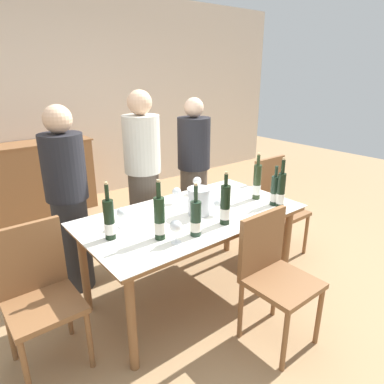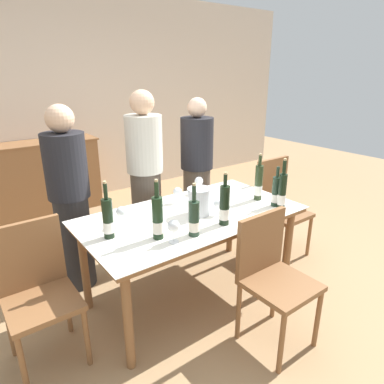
# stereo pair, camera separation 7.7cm
# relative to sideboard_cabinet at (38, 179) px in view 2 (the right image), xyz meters

# --- Properties ---
(ground_plane) EXTENTS (12.00, 12.00, 0.00)m
(ground_plane) POSITION_rel_sideboard_cabinet_xyz_m (0.54, -2.58, -0.47)
(ground_plane) COLOR #A37F56
(back_wall) EXTENTS (8.00, 0.10, 2.80)m
(back_wall) POSITION_rel_sideboard_cabinet_xyz_m (0.54, 0.29, 0.93)
(back_wall) COLOR beige
(back_wall) RESTS_ON ground_plane
(sideboard_cabinet) EXTENTS (1.55, 0.46, 0.94)m
(sideboard_cabinet) POSITION_rel_sideboard_cabinet_xyz_m (0.00, 0.00, 0.00)
(sideboard_cabinet) COLOR brown
(sideboard_cabinet) RESTS_ON ground_plane
(dining_table) EXTENTS (1.70, 0.91, 0.74)m
(dining_table) POSITION_rel_sideboard_cabinet_xyz_m (0.54, -2.58, 0.19)
(dining_table) COLOR brown
(dining_table) RESTS_ON ground_plane
(ice_bucket) EXTENTS (0.18, 0.18, 0.21)m
(ice_bucket) POSITION_rel_sideboard_cabinet_xyz_m (0.58, -2.61, 0.38)
(ice_bucket) COLOR silver
(ice_bucket) RESTS_ON dining_table
(wine_bottle_0) EXTENTS (0.07, 0.07, 0.37)m
(wine_bottle_0) POSITION_rel_sideboard_cabinet_xyz_m (0.33, -2.87, 0.38)
(wine_bottle_0) COLOR #1E3323
(wine_bottle_0) RESTS_ON dining_table
(wine_bottle_1) EXTENTS (0.06, 0.06, 0.41)m
(wine_bottle_1) POSITION_rel_sideboard_cabinet_xyz_m (1.17, -2.92, 0.41)
(wine_bottle_1) COLOR black
(wine_bottle_1) RESTS_ON dining_table
(wine_bottle_2) EXTENTS (0.07, 0.07, 0.41)m
(wine_bottle_2) POSITION_rel_sideboard_cabinet_xyz_m (0.12, -2.76, 0.40)
(wine_bottle_2) COLOR black
(wine_bottle_2) RESTS_ON dining_table
(wine_bottle_3) EXTENTS (0.07, 0.07, 0.39)m
(wine_bottle_3) POSITION_rel_sideboard_cabinet_xyz_m (0.61, -2.86, 0.40)
(wine_bottle_3) COLOR black
(wine_bottle_3) RESTS_ON dining_table
(wine_bottle_4) EXTENTS (0.07, 0.07, 0.39)m
(wine_bottle_4) POSITION_rel_sideboard_cabinet_xyz_m (-0.14, -2.56, 0.40)
(wine_bottle_4) COLOR black
(wine_bottle_4) RESTS_ON dining_table
(wine_bottle_5) EXTENTS (0.07, 0.07, 0.40)m
(wine_bottle_5) POSITION_rel_sideboard_cabinet_xyz_m (1.17, -2.66, 0.41)
(wine_bottle_5) COLOR #28381E
(wine_bottle_5) RESTS_ON dining_table
(wine_bottle_6) EXTENTS (0.07, 0.07, 0.33)m
(wine_bottle_6) POSITION_rel_sideboard_cabinet_xyz_m (1.18, -2.85, 0.38)
(wine_bottle_6) COLOR #1E3323
(wine_bottle_6) RESTS_ON dining_table
(wine_glass_0) EXTENTS (0.08, 0.08, 0.15)m
(wine_glass_0) POSITION_rel_sideboard_cabinet_xyz_m (0.87, -2.23, 0.37)
(wine_glass_0) COLOR white
(wine_glass_0) RESTS_ON dining_table
(wine_glass_1) EXTENTS (0.08, 0.08, 0.15)m
(wine_glass_1) POSITION_rel_sideboard_cabinet_xyz_m (0.01, -2.45, 0.37)
(wine_glass_1) COLOR white
(wine_glass_1) RESTS_ON dining_table
(wine_glass_2) EXTENTS (0.08, 0.08, 0.13)m
(wine_glass_2) POSITION_rel_sideboard_cabinet_xyz_m (0.68, -2.71, 0.35)
(wine_glass_2) COLOR white
(wine_glass_2) RESTS_ON dining_table
(wine_glass_3) EXTENTS (0.07, 0.07, 0.13)m
(wine_glass_3) POSITION_rel_sideboard_cabinet_xyz_m (0.59, -2.31, 0.36)
(wine_glass_3) COLOR white
(wine_glass_3) RESTS_ON dining_table
(wine_glass_4) EXTENTS (0.08, 0.08, 0.16)m
(wine_glass_4) POSITION_rel_sideboard_cabinet_xyz_m (0.17, -2.87, 0.38)
(wine_glass_4) COLOR white
(wine_glass_4) RESTS_ON dining_table
(chair_left_end) EXTENTS (0.42, 0.42, 0.91)m
(chair_left_end) POSITION_rel_sideboard_cabinet_xyz_m (-0.61, -2.49, 0.05)
(chair_left_end) COLOR brown
(chair_left_end) RESTS_ON ground_plane
(chair_near_front) EXTENTS (0.42, 0.42, 0.90)m
(chair_near_front) POSITION_rel_sideboard_cabinet_xyz_m (0.68, -3.27, 0.06)
(chair_near_front) COLOR brown
(chair_near_front) RESTS_ON ground_plane
(chair_right_end) EXTENTS (0.42, 0.42, 0.96)m
(chair_right_end) POSITION_rel_sideboard_cabinet_xyz_m (1.68, -2.49, 0.07)
(chair_right_end) COLOR brown
(chair_right_end) RESTS_ON ground_plane
(person_host) EXTENTS (0.33, 0.33, 1.55)m
(person_host) POSITION_rel_sideboard_cabinet_xyz_m (-0.16, -1.85, 0.30)
(person_host) COLOR #262628
(person_host) RESTS_ON ground_plane
(person_guest_left) EXTENTS (0.33, 0.33, 1.63)m
(person_guest_left) POSITION_rel_sideboard_cabinet_xyz_m (0.54, -1.85, 0.35)
(person_guest_left) COLOR #51473D
(person_guest_left) RESTS_ON ground_plane
(person_guest_right) EXTENTS (0.33, 0.33, 1.54)m
(person_guest_right) POSITION_rel_sideboard_cabinet_xyz_m (1.16, -1.83, 0.29)
(person_guest_right) COLOR #51473D
(person_guest_right) RESTS_ON ground_plane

